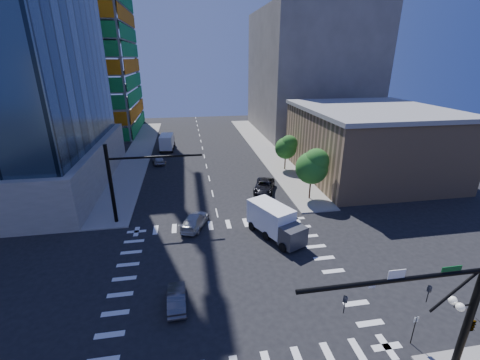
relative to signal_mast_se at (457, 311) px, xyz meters
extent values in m
plane|color=black|center=(-10.60, 11.50, -5.01)|extent=(160.00, 160.00, 0.00)
cube|color=silver|center=(-10.60, 11.50, -5.00)|extent=(20.00, 20.00, 0.01)
cube|color=gray|center=(1.90, 51.50, -4.93)|extent=(5.00, 60.00, 0.15)
cube|color=gray|center=(-23.10, 51.50, -4.93)|extent=(5.00, 60.00, 0.15)
cube|color=#18863A|center=(-25.50, 73.50, 19.49)|extent=(0.12, 24.00, 49.00)
cube|color=#C46A0B|center=(-38.10, 60.90, 19.49)|extent=(24.00, 0.12, 49.00)
cube|color=#A2825E|center=(14.40, 33.50, -0.01)|extent=(20.00, 22.00, 10.00)
cube|color=gray|center=(14.40, 33.50, 5.29)|extent=(20.50, 22.50, 0.60)
cube|color=#615A57|center=(16.40, 66.50, 8.99)|extent=(24.00, 30.00, 28.00)
cylinder|color=black|center=(0.90, 0.00, -0.36)|extent=(0.40, 0.40, 9.00)
cylinder|color=black|center=(-4.10, 0.00, 2.54)|extent=(10.00, 0.24, 0.24)
cylinder|color=black|center=(-0.50, 0.00, 1.44)|extent=(2.50, 0.14, 2.50)
imported|color=black|center=(-2.10, 0.00, 1.44)|extent=(0.16, 0.20, 1.00)
imported|color=black|center=(-6.60, 0.00, 1.44)|extent=(0.16, 0.20, 1.00)
imported|color=black|center=(1.15, 0.00, -1.01)|extent=(0.53, 2.48, 1.00)
cube|color=white|center=(-4.10, 0.00, 2.89)|extent=(0.90, 0.04, 0.50)
cube|color=#0B4F1D|center=(-1.10, 0.00, 2.84)|extent=(1.10, 0.04, 0.28)
cylinder|color=black|center=(0.30, 0.00, 0.34)|extent=(1.20, 0.08, 0.08)
sphere|color=white|center=(-0.20, 0.25, 0.54)|extent=(0.44, 0.44, 0.44)
sphere|color=white|center=(-0.20, -0.25, 0.54)|extent=(0.44, 0.44, 0.44)
cylinder|color=black|center=(-22.10, 23.00, -0.36)|extent=(0.40, 0.40, 9.00)
cylinder|color=black|center=(-17.10, 23.00, 2.54)|extent=(10.00, 0.24, 0.24)
imported|color=black|center=(-16.10, 23.00, 1.44)|extent=(0.16, 0.20, 1.00)
cylinder|color=#382316|center=(1.90, 25.50, -3.72)|extent=(0.20, 0.20, 2.27)
sphere|color=#154F18|center=(1.90, 25.50, -0.63)|extent=(4.16, 4.16, 4.16)
sphere|color=#38802A|center=(2.30, 25.20, 0.34)|extent=(3.25, 3.25, 3.25)
cylinder|color=#382316|center=(2.20, 37.50, -3.90)|extent=(0.20, 0.20, 1.92)
sphere|color=#154F18|center=(2.20, 37.50, -1.28)|extent=(3.52, 3.52, 3.52)
sphere|color=#38802A|center=(2.60, 37.20, -0.46)|extent=(2.75, 2.75, 2.75)
cylinder|color=black|center=(0.10, 2.50, -3.91)|extent=(0.06, 0.06, 2.20)
cube|color=silver|center=(0.10, 2.50, -3.01)|extent=(0.30, 0.03, 0.40)
imported|color=black|center=(-3.35, 29.17, -4.23)|extent=(4.32, 6.11, 1.55)
imported|color=#BABABA|center=(-13.33, 20.56, -4.27)|extent=(3.79, 5.51, 1.48)
imported|color=#989A9F|center=(-18.89, 44.67, -4.22)|extent=(2.69, 4.90, 1.58)
imported|color=#4B4A4F|center=(-15.11, 8.61, -4.37)|extent=(1.45, 3.89, 1.27)
cube|color=white|center=(-5.03, 16.86, -3.04)|extent=(4.43, 5.74, 2.69)
cube|color=#3A3B41|center=(-5.03, 16.86, -3.71)|extent=(2.94, 2.69, 1.97)
cube|color=silver|center=(-17.62, 53.80, -3.11)|extent=(2.69, 5.12, 2.59)
cube|color=#3A3B41|center=(-17.62, 53.80, -3.76)|extent=(2.40, 1.93, 1.89)
camera|label=1|loc=(-13.61, -11.27, 12.60)|focal=24.00mm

